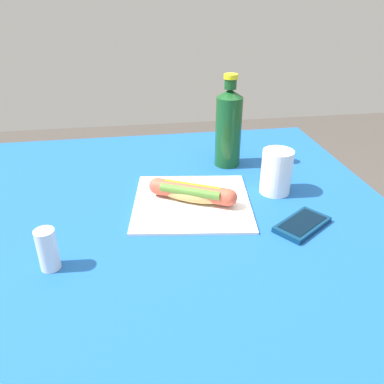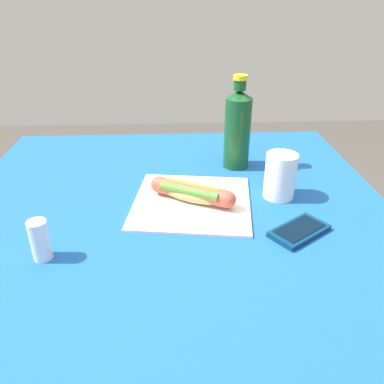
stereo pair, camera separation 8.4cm
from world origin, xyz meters
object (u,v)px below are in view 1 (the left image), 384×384
at_px(cell_phone, 302,224).
at_px(salt_shaker, 48,250).
at_px(drinking_cup, 276,172).
at_px(soda_bottle, 228,127).
at_px(hot_dog, 192,192).

xyz_separation_m(cell_phone, salt_shaker, (0.51, 0.06, 0.03)).
height_order(drinking_cup, salt_shaker, drinking_cup).
relative_size(soda_bottle, drinking_cup, 2.31).
relative_size(drinking_cup, salt_shaker, 1.37).
bearing_deg(salt_shaker, cell_phone, -173.72).
bearing_deg(drinking_cup, hot_dog, 6.78).
height_order(hot_dog, cell_phone, hot_dog).
distance_m(hot_dog, cell_phone, 0.26).
xyz_separation_m(hot_dog, cell_phone, (-0.22, 0.14, -0.02)).
height_order(hot_dog, drinking_cup, drinking_cup).
xyz_separation_m(soda_bottle, salt_shaker, (0.42, 0.40, -0.07)).
relative_size(cell_phone, salt_shaker, 1.77).
xyz_separation_m(cell_phone, drinking_cup, (0.00, -0.16, 0.05)).
distance_m(drinking_cup, salt_shaker, 0.55).
bearing_deg(cell_phone, salt_shaker, 6.28).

